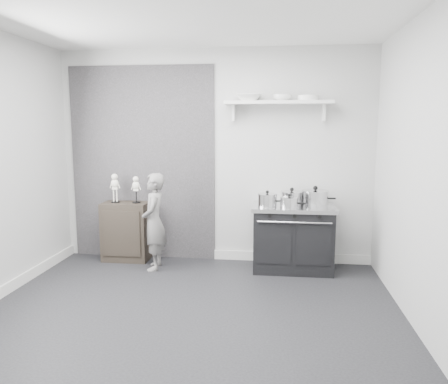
{
  "coord_description": "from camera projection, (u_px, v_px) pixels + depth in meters",
  "views": [
    {
      "loc": [
        0.8,
        -3.73,
        1.74
      ],
      "look_at": [
        0.23,
        0.95,
        1.02
      ],
      "focal_mm": 35.0,
      "sensor_mm": 36.0,
      "label": 1
    }
  ],
  "objects": [
    {
      "name": "ground",
      "position": [
        187.0,
        317.0,
        4.02
      ],
      "size": [
        4.0,
        4.0,
        0.0
      ],
      "primitive_type": "plane",
      "color": "black",
      "rests_on": "ground"
    },
    {
      "name": "room_shell",
      "position": [
        179.0,
        137.0,
        3.93
      ],
      "size": [
        4.02,
        3.62,
        2.71
      ],
      "color": "#B4B3B1",
      "rests_on": "ground"
    },
    {
      "name": "wall_shelf",
      "position": [
        278.0,
        103.0,
        5.27
      ],
      "size": [
        1.3,
        0.26,
        0.24
      ],
      "color": "silver",
      "rests_on": "room_shell"
    },
    {
      "name": "stove",
      "position": [
        293.0,
        237.0,
        5.29
      ],
      "size": [
        0.99,
        0.62,
        0.79
      ],
      "color": "black",
      "rests_on": "ground"
    },
    {
      "name": "side_cabinet",
      "position": [
        126.0,
        231.0,
        5.68
      ],
      "size": [
        0.59,
        0.34,
        0.76
      ],
      "primitive_type": "cube",
      "color": "black",
      "rests_on": "ground"
    },
    {
      "name": "child",
      "position": [
        154.0,
        222.0,
        5.29
      ],
      "size": [
        0.34,
        0.47,
        1.18
      ],
      "primitive_type": "imported",
      "rotation": [
        0.0,
        0.0,
        -1.43
      ],
      "color": "slate",
      "rests_on": "ground"
    },
    {
      "name": "pot_front_left",
      "position": [
        267.0,
        200.0,
        5.14
      ],
      "size": [
        0.31,
        0.23,
        0.2
      ],
      "color": "silver",
      "rests_on": "stove"
    },
    {
      "name": "pot_back_left",
      "position": [
        292.0,
        198.0,
        5.33
      ],
      "size": [
        0.36,
        0.28,
        0.2
      ],
      "color": "silver",
      "rests_on": "stove"
    },
    {
      "name": "pot_back_right",
      "position": [
        315.0,
        197.0,
        5.27
      ],
      "size": [
        0.41,
        0.32,
        0.23
      ],
      "color": "silver",
      "rests_on": "stove"
    },
    {
      "name": "pot_front_center",
      "position": [
        289.0,
        202.0,
        5.06
      ],
      "size": [
        0.3,
        0.21,
        0.17
      ],
      "color": "silver",
      "rests_on": "stove"
    },
    {
      "name": "skeleton_full",
      "position": [
        115.0,
        186.0,
        5.6
      ],
      "size": [
        0.12,
        0.08,
        0.43
      ],
      "primitive_type": null,
      "color": "silver",
      "rests_on": "side_cabinet"
    },
    {
      "name": "skeleton_torso",
      "position": [
        136.0,
        188.0,
        5.57
      ],
      "size": [
        0.11,
        0.07,
        0.39
      ],
      "primitive_type": null,
      "color": "silver",
      "rests_on": "side_cabinet"
    },
    {
      "name": "bowl_large",
      "position": [
        248.0,
        98.0,
        5.29
      ],
      "size": [
        0.32,
        0.32,
        0.08
      ],
      "primitive_type": "imported",
      "color": "white",
      "rests_on": "wall_shelf"
    },
    {
      "name": "bowl_small",
      "position": [
        282.0,
        98.0,
        5.24
      ],
      "size": [
        0.22,
        0.22,
        0.07
      ],
      "primitive_type": "imported",
      "color": "white",
      "rests_on": "wall_shelf"
    },
    {
      "name": "plate_stack",
      "position": [
        308.0,
        98.0,
        5.21
      ],
      "size": [
        0.25,
        0.25,
        0.06
      ],
      "primitive_type": "cylinder",
      "color": "white",
      "rests_on": "wall_shelf"
    }
  ]
}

